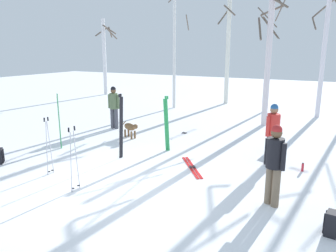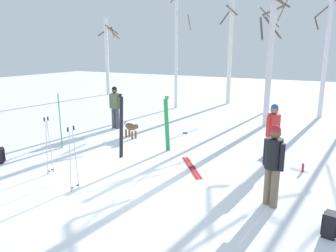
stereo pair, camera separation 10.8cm
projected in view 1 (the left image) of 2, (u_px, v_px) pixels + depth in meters
ground_plane at (120, 185)px, 7.75m from camera, size 60.00×60.00×0.00m
person_0 at (273, 130)px, 9.01m from camera, size 0.34×0.46×1.72m
person_1 at (275, 160)px, 6.58m from camera, size 0.46×0.34×1.72m
person_2 at (114, 105)px, 13.08m from camera, size 0.52×0.34×1.72m
dog at (130, 128)px, 11.80m from camera, size 0.86×0.41×0.57m
ski_pair_planted_0 at (121, 126)px, 9.54m from camera, size 0.05×0.22×1.92m
ski_pair_planted_1 at (59, 121)px, 10.49m from camera, size 0.14×0.10×1.79m
ski_pair_planted_2 at (167, 124)px, 10.22m from camera, size 0.20×0.09×1.76m
ski_pair_lying_0 at (184, 134)px, 12.45m from camera, size 0.40×1.83×0.05m
ski_pair_lying_1 at (192, 167)px, 8.92m from camera, size 1.17×1.44×0.05m
ski_poles_0 at (48, 144)px, 8.31m from camera, size 0.07×0.22×1.50m
ski_poles_1 at (74, 157)px, 7.33m from camera, size 0.07×0.28×1.50m
backpack_0 at (273, 145)px, 10.21m from camera, size 0.32×0.34×0.44m
backpack_2 at (333, 224)px, 5.63m from camera, size 0.31×0.29×0.44m
water_bottle_0 at (303, 167)px, 8.63m from camera, size 0.06×0.06×0.24m
birch_tree_0 at (105, 55)px, 22.59m from camera, size 1.35×1.37×5.19m
birch_tree_1 at (175, 36)px, 17.10m from camera, size 1.53×1.34×7.44m
birch_tree_2 at (228, 39)px, 18.53m from camera, size 1.23×1.33×7.18m
birch_tree_3 at (268, 55)px, 16.09m from camera, size 1.33×1.37×5.71m
birch_tree_4 at (269, 48)px, 13.16m from camera, size 1.44×1.45×6.08m
birch_tree_5 at (325, 38)px, 14.71m from camera, size 1.29×1.37×7.20m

